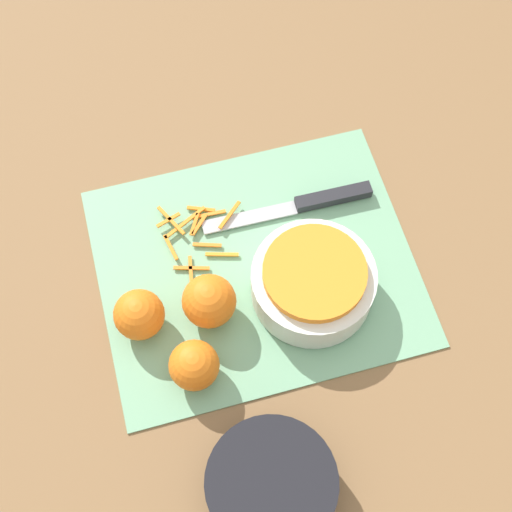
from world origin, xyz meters
TOP-DOWN VIEW (x-y plane):
  - ground_plane at (0.00, 0.00)m, footprint 4.00×4.00m
  - cutting_board at (0.00, 0.00)m, footprint 0.44×0.37m
  - bowl_speckled at (-0.06, 0.06)m, footprint 0.17×0.17m
  - bowl_dark at (0.06, 0.30)m, footprint 0.16×0.16m
  - knife at (-0.11, -0.07)m, footprint 0.25×0.03m
  - orange_left at (0.17, 0.04)m, footprint 0.07×0.07m
  - orange_right at (0.12, 0.13)m, footprint 0.07×0.07m
  - orange_back at (0.08, 0.05)m, footprint 0.07×0.07m
  - peel_pile at (0.07, -0.07)m, footprint 0.13×0.14m

SIDE VIEW (x-z plane):
  - ground_plane at x=0.00m, z-range 0.00..0.00m
  - cutting_board at x=0.00m, z-range 0.00..0.01m
  - peel_pile at x=0.07m, z-range 0.01..0.01m
  - knife at x=-0.11m, z-range 0.00..0.02m
  - bowl_dark at x=0.06m, z-range 0.00..0.06m
  - orange_right at x=0.12m, z-range 0.01..0.07m
  - bowl_speckled at x=-0.06m, z-range 0.00..0.08m
  - orange_left at x=0.17m, z-range 0.01..0.07m
  - orange_back at x=0.08m, z-range 0.01..0.08m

